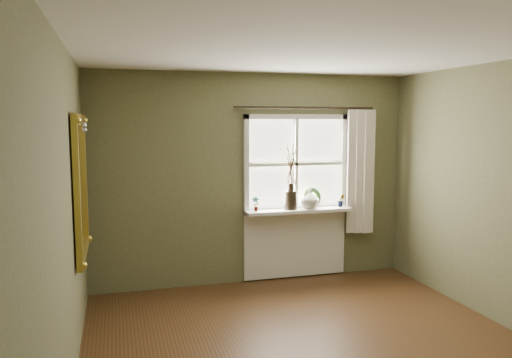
{
  "coord_description": "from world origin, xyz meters",
  "views": [
    {
      "loc": [
        -1.64,
        -3.67,
        2.01
      ],
      "look_at": [
        -0.17,
        1.55,
        1.38
      ],
      "focal_mm": 35.0,
      "sensor_mm": 36.0,
      "label": 1
    }
  ],
  "objects": [
    {
      "name": "curtain",
      "position": [
        1.39,
        2.13,
        1.37
      ],
      "size": [
        0.36,
        0.12,
        1.59
      ],
      "primitive_type": "cube",
      "color": "beige",
      "rests_on": "wall_back"
    },
    {
      "name": "ceiling",
      "position": [
        0.0,
        0.0,
        2.6
      ],
      "size": [
        4.5,
        4.5,
        0.0
      ],
      "primitive_type": "plane",
      "color": "silver",
      "rests_on": "ground"
    },
    {
      "name": "cream_vase",
      "position": [
        0.7,
        2.12,
        1.04
      ],
      "size": [
        0.3,
        0.3,
        0.25
      ],
      "primitive_type": "imported",
      "rotation": [
        0.0,
        0.0,
        -0.32
      ],
      "color": "beige",
      "rests_on": "window_sill"
    },
    {
      "name": "window_sill",
      "position": [
        0.55,
        2.12,
        0.9
      ],
      "size": [
        1.36,
        0.26,
        0.04
      ],
      "primitive_type": "cube",
      "color": "silver",
      "rests_on": "wall_back"
    },
    {
      "name": "wreath",
      "position": [
        0.75,
        2.16,
        1.02
      ],
      "size": [
        0.29,
        0.19,
        0.27
      ],
      "primitive_type": "torus",
      "rotation": [
        1.36,
        0.0,
        0.29
      ],
      "color": "#27401C",
      "rests_on": "window_sill"
    },
    {
      "name": "dark_jug",
      "position": [
        0.44,
        2.12,
        1.04
      ],
      "size": [
        0.19,
        0.19,
        0.23
      ],
      "primitive_type": "cylinder",
      "rotation": [
        0.0,
        0.0,
        -0.23
      ],
      "color": "black",
      "rests_on": "window_sill"
    },
    {
      "name": "window_frame",
      "position": [
        0.55,
        2.23,
        1.48
      ],
      "size": [
        1.36,
        0.06,
        1.24
      ],
      "color": "silver",
      "rests_on": "wall_back"
    },
    {
      "name": "wall_left",
      "position": [
        -2.05,
        0.0,
        1.3
      ],
      "size": [
        0.1,
        4.5,
        2.6
      ],
      "primitive_type": "cube",
      "color": "brown",
      "rests_on": "ground"
    },
    {
      "name": "window_apron",
      "position": [
        0.55,
        2.23,
        0.46
      ],
      "size": [
        1.36,
        0.04,
        0.88
      ],
      "primitive_type": "cube",
      "color": "silver",
      "rests_on": "ground"
    },
    {
      "name": "potted_plant_right",
      "position": [
        1.13,
        2.12,
        1.0
      ],
      "size": [
        0.1,
        0.08,
        0.17
      ],
      "primitive_type": "imported",
      "rotation": [
        0.0,
        0.0,
        -0.11
      ],
      "color": "#27401C",
      "rests_on": "window_sill"
    },
    {
      "name": "curtain_rod",
      "position": [
        0.65,
        2.17,
        2.18
      ],
      "size": [
        1.84,
        0.03,
        0.03
      ],
      "primitive_type": "cylinder",
      "rotation": [
        0.0,
        1.57,
        0.0
      ],
      "color": "black",
      "rests_on": "wall_back"
    },
    {
      "name": "wall_back",
      "position": [
        0.0,
        2.3,
        1.3
      ],
      "size": [
        4.0,
        0.1,
        2.6
      ],
      "primitive_type": "cube",
      "color": "brown",
      "rests_on": "ground"
    },
    {
      "name": "potted_plant_left",
      "position": [
        -0.01,
        2.12,
        1.01
      ],
      "size": [
        0.11,
        0.09,
        0.18
      ],
      "primitive_type": "imported",
      "rotation": [
        0.0,
        0.0,
        -0.39
      ],
      "color": "#27401C",
      "rests_on": "window_sill"
    },
    {
      "name": "gilt_mirror",
      "position": [
        -1.96,
        1.19,
        1.42
      ],
      "size": [
        0.1,
        1.11,
        1.33
      ],
      "color": "white",
      "rests_on": "wall_left"
    }
  ]
}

